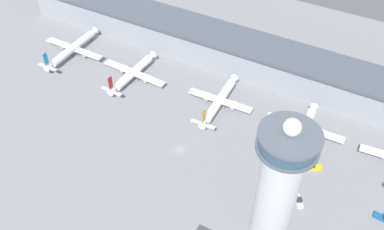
{
  "coord_description": "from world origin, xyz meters",
  "views": [
    {
      "loc": [
        66.64,
        -111.37,
        150.69
      ],
      "look_at": [
        -1.15,
        14.23,
        9.88
      ],
      "focal_mm": 40.0,
      "sensor_mm": 36.0,
      "label": 1
    }
  ],
  "objects_px": {
    "service_truck_baggage": "(298,200)",
    "service_truck_fuel": "(313,167)",
    "airplane_gate_bravo": "(133,73)",
    "airplane_gate_charlie": "(219,100)",
    "airplane_gate_delta": "(305,128)",
    "control_tower": "(278,186)",
    "airplane_gate_alpha": "(73,48)"
  },
  "relations": [
    {
      "from": "control_tower",
      "to": "service_truck_baggage",
      "type": "xyz_separation_m",
      "value": [
        5.98,
        19.59,
        -29.91
      ]
    },
    {
      "from": "airplane_gate_alpha",
      "to": "airplane_gate_bravo",
      "type": "relative_size",
      "value": 1.11
    },
    {
      "from": "airplane_gate_charlie",
      "to": "service_truck_baggage",
      "type": "relative_size",
      "value": 5.25
    },
    {
      "from": "service_truck_baggage",
      "to": "control_tower",
      "type": "bearing_deg",
      "value": -106.98
    },
    {
      "from": "control_tower",
      "to": "service_truck_fuel",
      "type": "height_order",
      "value": "control_tower"
    },
    {
      "from": "airplane_gate_alpha",
      "to": "airplane_gate_delta",
      "type": "distance_m",
      "value": 138.0
    },
    {
      "from": "airplane_gate_charlie",
      "to": "service_truck_fuel",
      "type": "bearing_deg",
      "value": -16.9
    },
    {
      "from": "service_truck_baggage",
      "to": "airplane_gate_delta",
      "type": "bearing_deg",
      "value": 104.73
    },
    {
      "from": "control_tower",
      "to": "service_truck_baggage",
      "type": "relative_size",
      "value": 8.14
    },
    {
      "from": "control_tower",
      "to": "airplane_gate_delta",
      "type": "distance_m",
      "value": 63.78
    },
    {
      "from": "airplane_gate_bravo",
      "to": "service_truck_fuel",
      "type": "distance_m",
      "value": 106.21
    },
    {
      "from": "airplane_gate_charlie",
      "to": "airplane_gate_delta",
      "type": "bearing_deg",
      "value": 2.79
    },
    {
      "from": "service_truck_baggage",
      "to": "service_truck_fuel",
      "type": "bearing_deg",
      "value": 89.13
    },
    {
      "from": "airplane_gate_charlie",
      "to": "airplane_gate_delta",
      "type": "height_order",
      "value": "airplane_gate_charlie"
    },
    {
      "from": "service_truck_fuel",
      "to": "service_truck_baggage",
      "type": "xyz_separation_m",
      "value": [
        -0.3,
        -19.66,
        -0.2
      ]
    },
    {
      "from": "airplane_gate_bravo",
      "to": "service_truck_baggage",
      "type": "relative_size",
      "value": 5.05
    },
    {
      "from": "airplane_gate_charlie",
      "to": "service_truck_fuel",
      "type": "relative_size",
      "value": 5.46
    },
    {
      "from": "airplane_gate_charlie",
      "to": "service_truck_baggage",
      "type": "height_order",
      "value": "airplane_gate_charlie"
    },
    {
      "from": "airplane_gate_charlie",
      "to": "service_truck_baggage",
      "type": "distance_m",
      "value": 64.94
    },
    {
      "from": "airplane_gate_bravo",
      "to": "airplane_gate_delta",
      "type": "relative_size",
      "value": 1.03
    },
    {
      "from": "airplane_gate_bravo",
      "to": "airplane_gate_charlie",
      "type": "bearing_deg",
      "value": 2.26
    },
    {
      "from": "airplane_gate_delta",
      "to": "service_truck_fuel",
      "type": "height_order",
      "value": "airplane_gate_delta"
    },
    {
      "from": "control_tower",
      "to": "service_truck_baggage",
      "type": "height_order",
      "value": "control_tower"
    },
    {
      "from": "airplane_gate_bravo",
      "to": "airplane_gate_delta",
      "type": "height_order",
      "value": "airplane_gate_delta"
    },
    {
      "from": "airplane_gate_delta",
      "to": "control_tower",
      "type": "bearing_deg",
      "value": -85.97
    },
    {
      "from": "control_tower",
      "to": "airplane_gate_bravo",
      "type": "relative_size",
      "value": 1.61
    },
    {
      "from": "airplane_gate_bravo",
      "to": "airplane_gate_charlie",
      "type": "xyz_separation_m",
      "value": [
        51.02,
        2.01,
        0.2
      ]
    },
    {
      "from": "service_truck_fuel",
      "to": "control_tower",
      "type": "bearing_deg",
      "value": -99.09
    },
    {
      "from": "control_tower",
      "to": "service_truck_fuel",
      "type": "distance_m",
      "value": 49.62
    },
    {
      "from": "airplane_gate_alpha",
      "to": "airplane_gate_charlie",
      "type": "relative_size",
      "value": 1.07
    },
    {
      "from": "airplane_gate_alpha",
      "to": "airplane_gate_bravo",
      "type": "height_order",
      "value": "airplane_gate_alpha"
    },
    {
      "from": "airplane_gate_alpha",
      "to": "service_truck_fuel",
      "type": "height_order",
      "value": "airplane_gate_alpha"
    }
  ]
}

